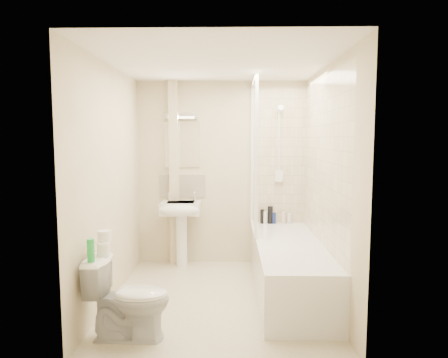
{
  "coord_description": "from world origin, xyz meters",
  "views": [
    {
      "loc": [
        0.13,
        -4.0,
        1.66
      ],
      "look_at": [
        0.05,
        0.2,
        1.23
      ],
      "focal_mm": 32.0,
      "sensor_mm": 36.0,
      "label": 1
    }
  ],
  "objects": [
    {
      "name": "wall_left",
      "position": [
        -1.1,
        0.0,
        1.2
      ],
      "size": [
        0.02,
        2.5,
        2.4
      ],
      "primitive_type": "cube",
      "color": "beige",
      "rests_on": "ground"
    },
    {
      "name": "wall_back",
      "position": [
        0.0,
        1.25,
        1.2
      ],
      "size": [
        2.2,
        0.02,
        2.4
      ],
      "primitive_type": "cube",
      "color": "beige",
      "rests_on": "ground"
    },
    {
      "name": "bottle_blue",
      "position": [
        0.68,
        1.16,
        0.62
      ],
      "size": [
        0.06,
        0.06,
        0.14
      ],
      "primitive_type": "cylinder",
      "color": "navy",
      "rests_on": "bathtub"
    },
    {
      "name": "wall_right",
      "position": [
        1.1,
        0.0,
        1.2
      ],
      "size": [
        0.02,
        2.5,
        2.4
      ],
      "primitive_type": "cube",
      "color": "beige",
      "rests_on": "ground"
    },
    {
      "name": "tile_right",
      "position": [
        1.09,
        0.2,
        1.42
      ],
      "size": [
        0.01,
        2.1,
        1.75
      ],
      "primitive_type": "cube",
      "color": "beige",
      "rests_on": "wall_right"
    },
    {
      "name": "bottle_white_b",
      "position": [
        0.89,
        1.16,
        0.61
      ],
      "size": [
        0.06,
        0.06,
        0.13
      ],
      "primitive_type": "cylinder",
      "color": "silver",
      "rests_on": "bathtub"
    },
    {
      "name": "bottle_white_a",
      "position": [
        0.57,
        1.16,
        0.63
      ],
      "size": [
        0.06,
        0.06,
        0.16
      ],
      "primitive_type": "cylinder",
      "color": "white",
      "rests_on": "bathtub"
    },
    {
      "name": "bottle_cream",
      "position": [
        0.81,
        1.16,
        0.63
      ],
      "size": [
        0.06,
        0.06,
        0.15
      ],
      "primitive_type": "cylinder",
      "color": "beige",
      "rests_on": "bathtub"
    },
    {
      "name": "ceiling",
      "position": [
        0.0,
        0.0,
        2.4
      ],
      "size": [
        2.2,
        2.5,
        0.02
      ],
      "primitive_type": "cube",
      "color": "white",
      "rests_on": "wall_back"
    },
    {
      "name": "strip_light",
      "position": [
        -0.52,
        1.22,
        1.95
      ],
      "size": [
        0.42,
        0.07,
        0.07
      ],
      "primitive_type": "cube",
      "color": "silver",
      "rests_on": "wall_back"
    },
    {
      "name": "bottle_black_a",
      "position": [
        0.53,
        1.16,
        0.64
      ],
      "size": [
        0.05,
        0.05,
        0.18
      ],
      "primitive_type": "cylinder",
      "color": "black",
      "rests_on": "bathtub"
    },
    {
      "name": "bottle_black_b",
      "position": [
        0.64,
        1.16,
        0.66
      ],
      "size": [
        0.07,
        0.07,
        0.23
      ],
      "primitive_type": "cylinder",
      "color": "black",
      "rests_on": "bathtub"
    },
    {
      "name": "shower_fixture",
      "position": [
        0.75,
        1.19,
        1.55
      ],
      "size": [
        0.1,
        0.16,
        0.99
      ],
      "color": "white",
      "rests_on": "wall_back"
    },
    {
      "name": "shower_screen",
      "position": [
        0.4,
        0.8,
        1.45
      ],
      "size": [
        0.04,
        0.92,
        1.8
      ],
      "color": "white",
      "rests_on": "bathtub"
    },
    {
      "name": "pipe_boxing",
      "position": [
        -0.62,
        1.19,
        1.2
      ],
      "size": [
        0.12,
        0.12,
        2.4
      ],
      "primitive_type": "cube",
      "color": "beige",
      "rests_on": "ground"
    },
    {
      "name": "toilet_roll_upper",
      "position": [
        -0.95,
        -0.71,
        0.84
      ],
      "size": [
        0.11,
        0.11,
        0.09
      ],
      "primitive_type": "cylinder",
      "color": "white",
      "rests_on": "toilet_roll_lower"
    },
    {
      "name": "toilet_roll_lower",
      "position": [
        -0.94,
        -0.77,
        0.74
      ],
      "size": [
        0.11,
        0.11,
        0.11
      ],
      "primitive_type": "cylinder",
      "color": "white",
      "rests_on": "toilet"
    },
    {
      "name": "bathtub",
      "position": [
        0.75,
        0.2,
        0.29
      ],
      "size": [
        0.7,
        2.1,
        0.55
      ],
      "color": "white",
      "rests_on": "ground"
    },
    {
      "name": "tile_back",
      "position": [
        0.75,
        1.24,
        1.42
      ],
      "size": [
        0.7,
        0.01,
        1.75
      ],
      "primitive_type": "cube",
      "color": "beige",
      "rests_on": "wall_back"
    },
    {
      "name": "floor",
      "position": [
        0.0,
        0.0,
        0.0
      ],
      "size": [
        2.5,
        2.5,
        0.0
      ],
      "primitive_type": "plane",
      "color": "beige",
      "rests_on": "ground"
    },
    {
      "name": "green_bottle",
      "position": [
        -0.98,
        -0.94,
        0.78
      ],
      "size": [
        0.06,
        0.06,
        0.19
      ],
      "primitive_type": "cylinder",
      "color": "green",
      "rests_on": "toilet"
    },
    {
      "name": "mirror",
      "position": [
        -0.52,
        1.24,
        1.58
      ],
      "size": [
        0.46,
        0.01,
        0.6
      ],
      "primitive_type": "cube",
      "color": "white",
      "rests_on": "wall_back"
    },
    {
      "name": "splashback",
      "position": [
        -0.52,
        1.24,
        1.03
      ],
      "size": [
        0.6,
        0.02,
        0.3
      ],
      "primitive_type": "cube",
      "color": "beige",
      "rests_on": "wall_back"
    },
    {
      "name": "pedestal_sink",
      "position": [
        -0.52,
        1.01,
        0.68
      ],
      "size": [
        0.5,
        0.47,
        0.97
      ],
      "color": "white",
      "rests_on": "ground"
    },
    {
      "name": "toilet",
      "position": [
        -0.72,
        -0.82,
        0.34
      ],
      "size": [
        0.43,
        0.7,
        0.69
      ],
      "primitive_type": "imported",
      "rotation": [
        0.0,
        0.0,
        1.54
      ],
      "color": "white",
      "rests_on": "ground"
    }
  ]
}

